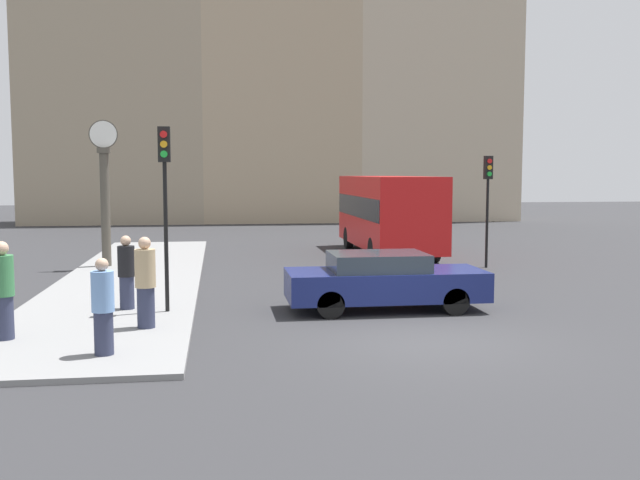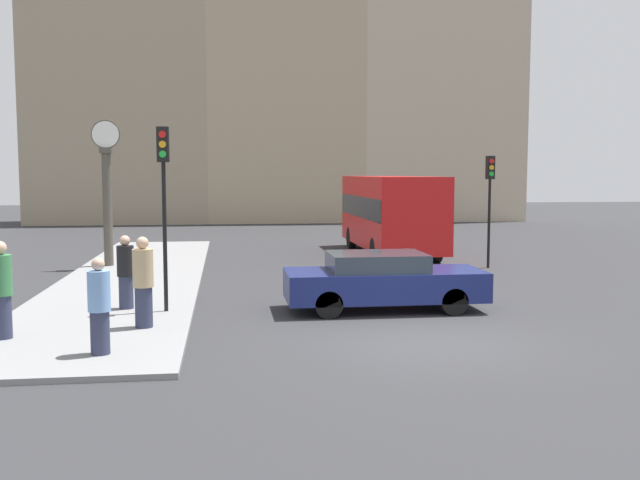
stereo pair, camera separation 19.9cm
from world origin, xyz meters
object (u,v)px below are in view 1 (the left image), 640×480
bus_distant (388,210)px  pedestrian_blue_stripe (103,307)px  sedan_car (384,281)px  pedestrian_green_hoodie (3,291)px  street_clock (105,193)px  traffic_light_near (165,180)px  pedestrian_black_jacket (126,273)px  traffic_light_far (488,188)px  pedestrian_tan_coat (145,283)px

bus_distant → pedestrian_blue_stripe: size_ratio=4.85×
sedan_car → pedestrian_green_hoodie: bearing=-163.4°
sedan_car → street_clock: street_clock is taller
traffic_light_near → pedestrian_black_jacket: traffic_light_near is taller
bus_distant → pedestrian_black_jacket: (-8.47, -10.38, -0.79)m
sedan_car → traffic_light_near: bearing=-179.9°
traffic_light_far → pedestrian_tan_coat: size_ratio=2.06×
traffic_light_far → street_clock: street_clock is taller
traffic_light_far → pedestrian_blue_stripe: 15.01m
sedan_car → traffic_light_far: bearing=52.9°
traffic_light_near → pedestrian_tan_coat: traffic_light_near is taller
bus_distant → traffic_light_near: bearing=-125.0°
traffic_light_near → pedestrian_blue_stripe: size_ratio=2.47×
street_clock → pedestrian_green_hoodie: 10.51m
sedan_car → pedestrian_black_jacket: size_ratio=2.74×
street_clock → pedestrian_green_hoodie: (-0.26, -10.40, -1.48)m
bus_distant → pedestrian_blue_stripe: 16.72m
traffic_light_far → pedestrian_tan_coat: 13.29m
sedan_car → pedestrian_green_hoodie: 7.96m
sedan_car → street_clock: size_ratio=0.95×
pedestrian_blue_stripe → traffic_light_far: bearing=44.1°
traffic_light_far → pedestrian_green_hoodie: (-12.69, -8.97, -1.65)m
street_clock → bus_distant: bearing=14.8°
bus_distant → traffic_light_far: bearing=-60.0°
traffic_light_far → street_clock: size_ratio=0.78×
traffic_light_near → pedestrian_green_hoodie: bearing=-140.6°
pedestrian_green_hoodie → pedestrian_blue_stripe: (1.98, -1.40, -0.09)m
traffic_light_near → pedestrian_black_jacket: size_ratio=2.44×
pedestrian_tan_coat → traffic_light_far: bearing=39.2°
street_clock → traffic_light_far: bearing=-6.6°
pedestrian_tan_coat → pedestrian_blue_stripe: size_ratio=1.10×
traffic_light_near → pedestrian_tan_coat: 2.58m
traffic_light_near → pedestrian_blue_stripe: bearing=-102.1°
traffic_light_near → street_clock: 8.52m
bus_distant → pedestrian_tan_coat: (-7.85, -12.43, -0.71)m
bus_distant → pedestrian_black_jacket: bearing=-129.2°
pedestrian_tan_coat → pedestrian_black_jacket: bearing=106.7°
traffic_light_near → pedestrian_tan_coat: size_ratio=2.24×
pedestrian_black_jacket → pedestrian_blue_stripe: (0.12, -4.09, -0.01)m
bus_distant → pedestrian_blue_stripe: (-8.34, -14.47, -0.80)m
traffic_light_far → street_clock: bearing=173.4°
bus_distant → street_clock: size_ratio=1.67×
sedan_car → traffic_light_near: size_ratio=1.12×
bus_distant → traffic_light_near: (-7.56, -10.80, 1.27)m
pedestrian_blue_stripe → bus_distant: bearing=60.0°
traffic_light_far → pedestrian_green_hoodie: bearing=-144.7°
bus_distant → traffic_light_far: 4.82m
pedestrian_green_hoodie → pedestrian_tan_coat: pedestrian_green_hoodie is taller
pedestrian_green_hoodie → pedestrian_blue_stripe: bearing=-35.4°
sedan_car → traffic_light_far: size_ratio=1.22×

